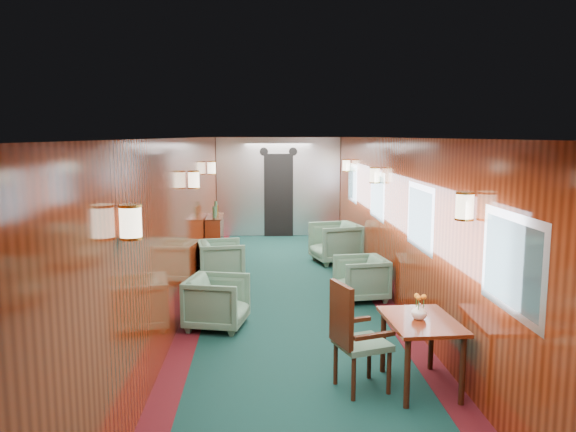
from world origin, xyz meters
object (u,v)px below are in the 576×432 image
(armchair_right_near, at_px, (361,278))
(armchair_right_far, at_px, (335,243))
(dining_table, at_px, (421,330))
(armchair_left_near, at_px, (217,302))
(armchair_left_far, at_px, (221,260))
(credenza, at_px, (215,237))
(side_chair, at_px, (353,333))

(armchair_right_near, height_order, armchair_right_far, armchair_right_far)
(dining_table, relative_size, armchair_right_near, 1.33)
(armchair_left_near, relative_size, armchair_right_near, 1.02)
(armchair_left_far, relative_size, armchair_right_near, 1.06)
(armchair_left_far, relative_size, armchair_right_far, 0.89)
(armchair_right_near, bearing_deg, dining_table, -7.52)
(armchair_left_near, xyz_separation_m, armchair_right_near, (2.05, 1.13, -0.01))
(dining_table, xyz_separation_m, armchair_left_far, (-2.20, 4.19, -0.23))
(armchair_left_far, xyz_separation_m, armchair_right_far, (2.10, 1.26, 0.04))
(credenza, height_order, armchair_left_near, credenza)
(side_chair, height_order, armchair_left_near, side_chair)
(armchair_right_near, bearing_deg, side_chair, -20.11)
(dining_table, xyz_separation_m, armchair_left_near, (-2.09, 1.83, -0.24))
(side_chair, xyz_separation_m, armchair_left_far, (-1.53, 4.23, -0.24))
(credenza, distance_m, armchair_right_near, 3.70)
(credenza, bearing_deg, armchair_left_near, -85.10)
(armchair_left_far, bearing_deg, armchair_right_far, -68.85)
(credenza, bearing_deg, side_chair, -73.14)
(armchair_right_near, bearing_deg, armchair_right_far, 172.81)
(armchair_left_far, height_order, armchair_right_near, armchair_left_far)
(side_chair, relative_size, armchair_left_far, 1.42)
(dining_table, relative_size, credenza, 0.82)
(side_chair, bearing_deg, armchair_left_near, 108.96)
(armchair_right_far, bearing_deg, side_chair, -20.38)
(side_chair, distance_m, armchair_left_near, 2.36)
(credenza, height_order, armchair_right_near, credenza)
(side_chair, relative_size, armchair_left_near, 1.46)
(credenza, xyz_separation_m, armchair_left_near, (0.34, -3.96, -0.12))
(armchair_left_far, bearing_deg, armchair_right_near, -129.56)
(side_chair, xyz_separation_m, armchair_left_near, (-1.43, 1.87, -0.25))
(side_chair, relative_size, credenza, 0.93)
(armchair_right_near, relative_size, armchair_right_far, 0.84)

